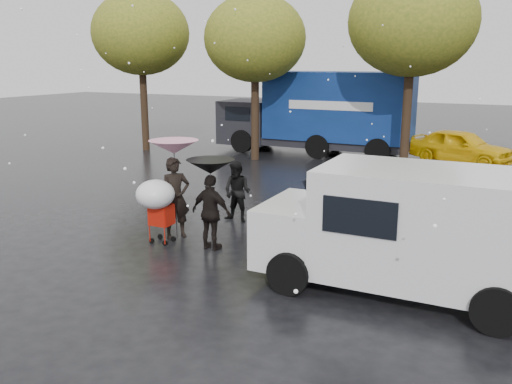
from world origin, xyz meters
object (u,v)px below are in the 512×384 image
at_px(vendor_cart, 311,224).
at_px(white_van, 409,229).
at_px(blue_truck, 320,113).
at_px(yellow_taxi, 461,146).
at_px(shopping_cart, 156,198).
at_px(person_pink, 176,198).
at_px(person_black, 211,213).

relative_size(vendor_cart, white_van, 0.31).
xyz_separation_m(blue_truck, yellow_taxi, (5.76, 0.29, -1.09)).
height_order(shopping_cart, blue_truck, blue_truck).
xyz_separation_m(vendor_cart, yellow_taxi, (1.64, 12.56, -0.06)).
xyz_separation_m(person_pink, white_van, (5.33, -0.82, 0.24)).
relative_size(person_pink, person_black, 1.13).
height_order(person_pink, vendor_cart, person_pink).
height_order(person_pink, yellow_taxi, person_pink).
height_order(person_pink, person_black, person_pink).
relative_size(shopping_cart, yellow_taxi, 0.37).
bearing_deg(person_pink, vendor_cart, -51.74).
height_order(person_black, white_van, white_van).
bearing_deg(shopping_cart, vendor_cart, 11.17).
relative_size(shopping_cart, white_van, 0.30).
bearing_deg(yellow_taxi, blue_truck, 111.91).
relative_size(person_pink, white_van, 0.38).
bearing_deg(person_pink, person_black, -70.33).
bearing_deg(white_van, yellow_taxi, 91.84).
relative_size(person_black, blue_truck, 0.20).
xyz_separation_m(person_pink, shopping_cart, (-0.06, -0.63, 0.14)).
bearing_deg(blue_truck, vendor_cart, -71.45).
relative_size(person_black, yellow_taxi, 0.42).
distance_m(vendor_cart, yellow_taxi, 12.67).
xyz_separation_m(vendor_cart, blue_truck, (-4.12, 12.28, 1.03)).
bearing_deg(vendor_cart, blue_truck, 108.55).
distance_m(vendor_cart, white_van, 2.28).
xyz_separation_m(vendor_cart, shopping_cart, (-3.32, -0.66, 0.34)).
xyz_separation_m(person_pink, person_black, (1.15, -0.38, -0.11)).
bearing_deg(person_pink, yellow_taxi, 16.64).
height_order(person_black, shopping_cart, person_black).
distance_m(person_pink, blue_truck, 12.36).
bearing_deg(yellow_taxi, vendor_cart, -168.35).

